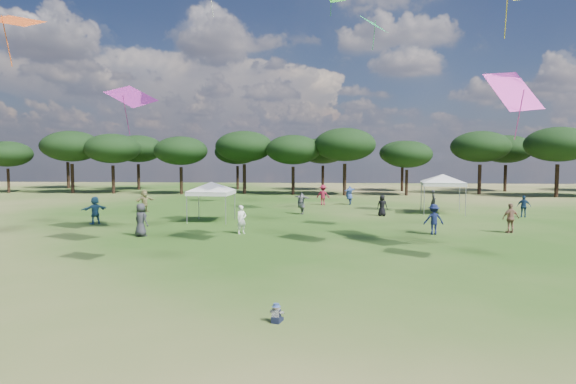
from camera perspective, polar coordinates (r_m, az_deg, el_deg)
name	(u,v)px	position (r m, az deg, el deg)	size (l,w,h in m)	color
ground	(288,355)	(11.04, -0.03, -18.72)	(140.00, 140.00, 0.00)	#2F5319
tree_line	(336,148)	(57.59, 5.74, 5.26)	(108.78, 17.63, 7.77)	black
tent_left	(211,184)	(32.31, -9.08, 0.97)	(5.53, 5.53, 2.95)	gray
tent_right	(443,176)	(38.25, 17.89, 1.83)	(6.19, 6.19, 3.30)	gray
toddler	(277,314)	(12.87, -1.36, -14.25)	(0.38, 0.41, 0.51)	black
festival_crowd	(298,204)	(35.28, 1.16, -1.44)	(30.19, 20.05, 1.82)	navy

